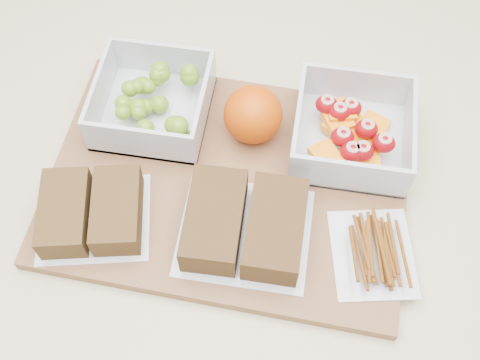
{
  "coord_description": "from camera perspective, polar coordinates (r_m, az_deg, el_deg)",
  "views": [
    {
      "loc": [
        0.07,
        -0.33,
        1.53
      ],
      "look_at": [
        0.01,
        0.02,
        0.93
      ],
      "focal_mm": 45.0,
      "sensor_mm": 36.0,
      "label": 1
    }
  ],
  "objects": [
    {
      "name": "sandwich_bag_left",
      "position": [
        0.69,
        -13.91,
        -2.95
      ],
      "size": [
        0.15,
        0.13,
        0.04
      ],
      "color": "silver",
      "rests_on": "cutting_board"
    },
    {
      "name": "pretzel_bag",
      "position": [
        0.68,
        12.6,
        -6.5
      ],
      "size": [
        0.11,
        0.12,
        0.02
      ],
      "color": "silver",
      "rests_on": "cutting_board"
    },
    {
      "name": "fruit_container",
      "position": [
        0.73,
        10.5,
        4.43
      ],
      "size": [
        0.14,
        0.14,
        0.06
      ],
      "color": "silver",
      "rests_on": "cutting_board"
    },
    {
      "name": "cutting_board",
      "position": [
        0.72,
        -1.12,
        -0.28
      ],
      "size": [
        0.43,
        0.31,
        0.02
      ],
      "primitive_type": "cube",
      "rotation": [
        0.0,
        0.0,
        -0.03
      ],
      "color": "brown",
      "rests_on": "counter"
    },
    {
      "name": "counter",
      "position": [
        1.13,
        -0.8,
        -12.67
      ],
      "size": [
        1.2,
        0.9,
        0.9
      ],
      "primitive_type": "cube",
      "color": "beige",
      "rests_on": "ground"
    },
    {
      "name": "grape_container",
      "position": [
        0.75,
        -8.09,
        7.41
      ],
      "size": [
        0.13,
        0.13,
        0.06
      ],
      "color": "silver",
      "rests_on": "cutting_board"
    },
    {
      "name": "sandwich_bag_center",
      "position": [
        0.66,
        0.46,
        -4.27
      ],
      "size": [
        0.15,
        0.13,
        0.04
      ],
      "color": "silver",
      "rests_on": "cutting_board"
    },
    {
      "name": "orange",
      "position": [
        0.72,
        1.24,
        6.22
      ],
      "size": [
        0.07,
        0.07,
        0.07
      ],
      "primitive_type": "sphere",
      "color": "#D74B05",
      "rests_on": "cutting_board"
    }
  ]
}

